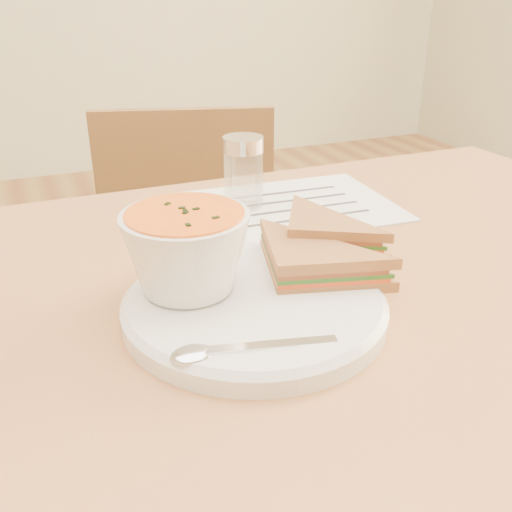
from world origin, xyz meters
name	(u,v)px	position (x,y,z in m)	size (l,w,h in m)	color
dining_table	(322,510)	(0.00, 0.00, 0.38)	(1.00, 0.70, 0.75)	brown
chair_far	(193,331)	(-0.04, 0.46, 0.41)	(0.36, 0.36, 0.81)	brown
plate	(255,307)	(-0.12, -0.05, 0.76)	(0.25, 0.25, 0.02)	white
soup_bowl	(187,255)	(-0.18, -0.02, 0.81)	(0.12, 0.12, 0.08)	white
sandwich_half_a	(277,284)	(-0.10, -0.06, 0.78)	(0.12, 0.12, 0.04)	#B66940
sandwich_half_b	(287,244)	(-0.07, -0.01, 0.79)	(0.10, 0.10, 0.03)	#B66940
spoon	(256,348)	(-0.15, -0.13, 0.77)	(0.17, 0.03, 0.01)	silver
paper_menu	(288,207)	(0.03, 0.19, 0.75)	(0.29, 0.21, 0.00)	white
condiment_shaker	(243,173)	(-0.03, 0.21, 0.80)	(0.05, 0.05, 0.10)	silver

